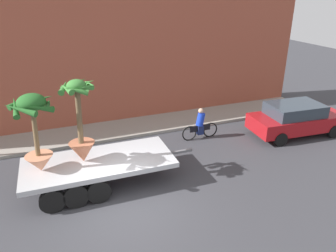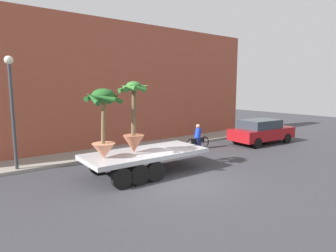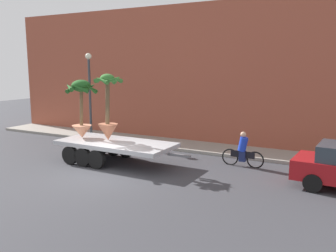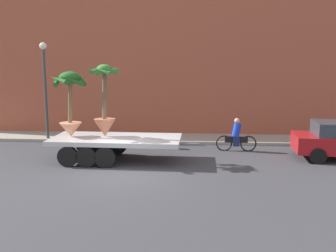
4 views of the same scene
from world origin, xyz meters
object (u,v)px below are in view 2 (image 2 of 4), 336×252
cyclist (198,138)px  street_lamp (12,98)px  potted_palm_middle (103,120)px  potted_palm_rear (134,121)px  flatbed_trailer (140,157)px  parked_car (261,131)px

cyclist → street_lamp: (-9.45, 1.43, 2.56)m
potted_palm_middle → cyclist: bearing=17.1°
potted_palm_rear → cyclist: (5.56, 2.01, -1.63)m
cyclist → street_lamp: size_ratio=0.38×
cyclist → street_lamp: bearing=171.4°
flatbed_trailer → potted_palm_rear: (-0.22, 0.13, 1.54)m
flatbed_trailer → potted_palm_rear: size_ratio=2.12×
potted_palm_rear → street_lamp: size_ratio=0.61×
flatbed_trailer → parked_car: 9.87m
potted_palm_rear → street_lamp: 5.27m
flatbed_trailer → parked_car: (9.83, 0.89, 0.08)m
potted_palm_rear → parked_car: bearing=4.3°
cyclist → potted_palm_middle: bearing=-162.9°
parked_car → street_lamp: street_lamp is taller
flatbed_trailer → cyclist: bearing=21.8°
parked_car → street_lamp: (-13.94, 2.68, 2.40)m
street_lamp → potted_palm_middle: bearing=-55.2°
flatbed_trailer → potted_palm_middle: 2.36m
potted_palm_rear → potted_palm_middle: bearing=-174.5°
flatbed_trailer → cyclist: size_ratio=3.40×
potted_palm_rear → potted_palm_middle: (-1.40, -0.13, 0.18)m
cyclist → street_lamp: street_lamp is taller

